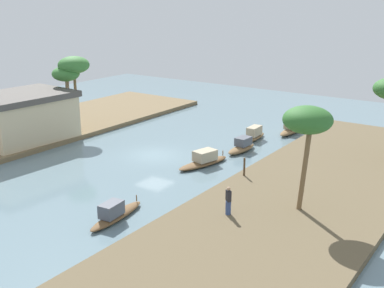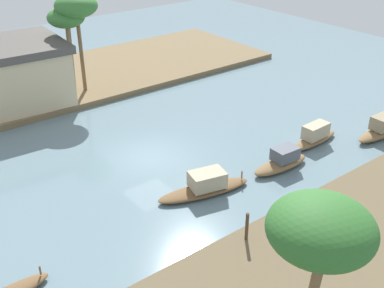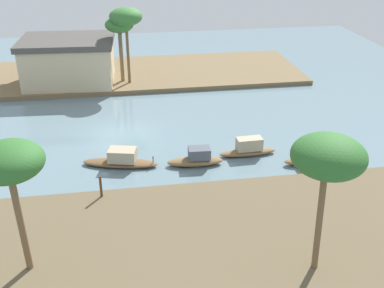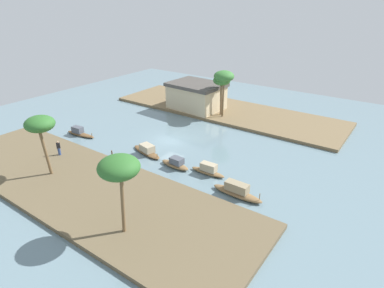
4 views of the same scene
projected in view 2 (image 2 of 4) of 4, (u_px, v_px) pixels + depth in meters
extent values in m
plane|color=slate|center=(149.00, 157.00, 26.82)|extent=(63.65, 63.65, 0.00)
cube|color=brown|center=(50.00, 84.00, 36.22)|extent=(36.41, 10.88, 0.40)
ellipsoid|color=brown|center=(204.00, 190.00, 23.53)|extent=(4.94, 2.29, 0.37)
cube|color=tan|center=(207.00, 179.00, 23.31)|extent=(1.92, 1.46, 0.79)
cylinder|color=brown|center=(242.00, 175.00, 24.13)|extent=(0.07, 0.07, 0.41)
ellipsoid|color=brown|center=(314.00, 141.00, 28.11)|extent=(3.86, 1.04, 0.41)
cube|color=tan|center=(316.00, 131.00, 27.87)|extent=(1.70, 0.87, 0.81)
cylinder|color=brown|center=(40.00, 270.00, 18.12)|extent=(0.07, 0.07, 0.39)
ellipsoid|color=brown|center=(280.00, 165.00, 25.56)|extent=(3.59, 1.27, 0.50)
cube|color=#4C515B|center=(285.00, 154.00, 25.42)|extent=(1.41, 1.01, 0.68)
cylinder|color=#4C3823|center=(247.00, 226.00, 19.65)|extent=(0.14, 0.14, 1.28)
ellipsoid|color=#2D6628|center=(321.00, 229.00, 11.92)|extent=(2.78, 2.78, 1.53)
cylinder|color=brown|center=(81.00, 53.00, 33.38)|extent=(0.26, 0.29, 5.38)
ellipsoid|color=#387533|center=(76.00, 6.00, 31.85)|extent=(2.88, 2.88, 1.58)
cylinder|color=#7F6647|center=(71.00, 58.00, 33.56)|extent=(0.34, 0.57, 4.69)
ellipsoid|color=#387533|center=(66.00, 17.00, 32.22)|extent=(2.51, 2.51, 1.38)
cube|color=beige|center=(3.00, 79.00, 31.59)|extent=(8.01, 6.31, 3.55)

